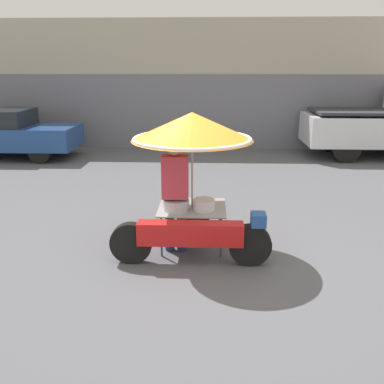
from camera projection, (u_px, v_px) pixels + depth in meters
ground_plane at (203, 255)px, 6.32m from camera, size 36.00×36.00×0.00m
shopfront_building at (208, 84)px, 14.74m from camera, size 28.00×2.06×4.11m
vendor_motorcycle_cart at (192, 147)px, 6.14m from camera, size 2.27×1.77×2.06m
vendor_person at (175, 190)px, 6.24m from camera, size 0.38×0.23×1.69m
parked_car at (1, 133)px, 12.74m from camera, size 4.42×1.74×1.44m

